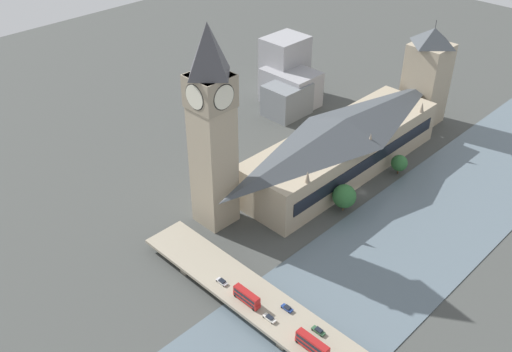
# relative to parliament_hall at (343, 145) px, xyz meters

# --- Properties ---
(ground_plane) EXTENTS (600.00, 600.00, 0.00)m
(ground_plane) POSITION_rel_parliament_hall_xyz_m (-17.79, 8.00, -13.27)
(ground_plane) COLOR #424442
(river_water) EXTENTS (52.46, 360.00, 0.30)m
(river_water) POSITION_rel_parliament_hall_xyz_m (-50.02, 8.00, -13.12)
(river_water) COLOR slate
(river_water) RESTS_ON ground_plane
(parliament_hall) EXTENTS (30.05, 109.58, 26.74)m
(parliament_hall) POSITION_rel_parliament_hall_xyz_m (0.00, 0.00, 0.00)
(parliament_hall) COLOR tan
(parliament_hall) RESTS_ON ground_plane
(clock_tower) EXTENTS (14.96, 14.96, 82.86)m
(clock_tower) POSITION_rel_parliament_hall_xyz_m (13.53, 65.64, 31.01)
(clock_tower) COLOR tan
(clock_tower) RESTS_ON ground_plane
(victoria_tower) EXTENTS (18.51, 18.51, 54.90)m
(victoria_tower) POSITION_rel_parliament_hall_xyz_m (0.05, -68.04, 12.18)
(victoria_tower) COLOR tan
(victoria_tower) RESTS_ON ground_plane
(road_bridge) EXTENTS (136.91, 16.80, 4.61)m
(road_bridge) POSITION_rel_parliament_hall_xyz_m (-50.02, 88.90, -9.58)
(road_bridge) COLOR gray
(road_bridge) RESTS_ON ground_plane
(double_decker_bus_lead) EXTENTS (11.78, 2.65, 4.90)m
(double_decker_bus_lead) POSITION_rel_parliament_hall_xyz_m (-59.84, 92.20, -5.98)
(double_decker_bus_lead) COLOR red
(double_decker_bus_lead) RESTS_ON road_bridge
(double_decker_bus_mid) EXTENTS (10.62, 2.54, 4.73)m
(double_decker_bus_mid) POSITION_rel_parliament_hall_xyz_m (-31.63, 92.34, -6.04)
(double_decker_bus_mid) COLOR red
(double_decker_bus_mid) RESTS_ON road_bridge
(car_southbound_lead) EXTENTS (4.72, 1.75, 1.42)m
(car_southbound_lead) POSITION_rel_parliament_hall_xyz_m (-42.29, 92.53, -7.94)
(car_southbound_lead) COLOR silver
(car_southbound_lead) RESTS_ON road_bridge
(car_southbound_mid) EXTENTS (4.58, 1.78, 1.48)m
(car_southbound_mid) POSITION_rel_parliament_hall_xyz_m (-56.81, 85.50, -7.92)
(car_southbound_mid) COLOR #2D5638
(car_southbound_mid) RESTS_ON road_bridge
(car_southbound_tail) EXTENTS (4.15, 1.76, 1.35)m
(car_southbound_tail) POSITION_rel_parliament_hall_xyz_m (-43.39, 85.35, -7.99)
(car_southbound_tail) COLOR navy
(car_southbound_tail) RESTS_ON road_bridge
(car_southbound_extra) EXTENTS (4.44, 1.82, 1.33)m
(car_southbound_extra) POSITION_rel_parliament_hall_xyz_m (-19.13, 92.13, -8.00)
(car_southbound_extra) COLOR silver
(car_southbound_extra) RESTS_ON road_bridge
(city_block_west) EXTENTS (29.83, 21.06, 19.90)m
(city_block_west) POSITION_rel_parliament_hall_xyz_m (62.53, -34.44, -3.32)
(city_block_west) COLOR #939399
(city_block_west) RESTS_ON ground_plane
(city_block_center) EXTENTS (19.26, 23.66, 34.04)m
(city_block_center) POSITION_rel_parliament_hall_xyz_m (73.84, -41.55, 3.75)
(city_block_center) COLOR #939399
(city_block_center) RESTS_ON ground_plane
(city_block_east) EXTENTS (18.50, 22.79, 17.43)m
(city_block_east) POSITION_rel_parliament_hall_xyz_m (55.50, -23.63, -4.55)
(city_block_east) COLOR slate
(city_block_east) RESTS_ON ground_plane
(tree_embankment_near) EXTENTS (7.54, 7.54, 9.49)m
(tree_embankment_near) POSITION_rel_parliament_hall_xyz_m (-20.64, -15.91, -7.56)
(tree_embankment_near) COLOR brown
(tree_embankment_near) RESTS_ON ground_plane
(tree_embankment_mid) EXTENTS (10.00, 10.00, 12.29)m
(tree_embankment_mid) POSITION_rel_parliament_hall_xyz_m (-19.88, 24.31, -5.99)
(tree_embankment_mid) COLOR brown
(tree_embankment_mid) RESTS_ON ground_plane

